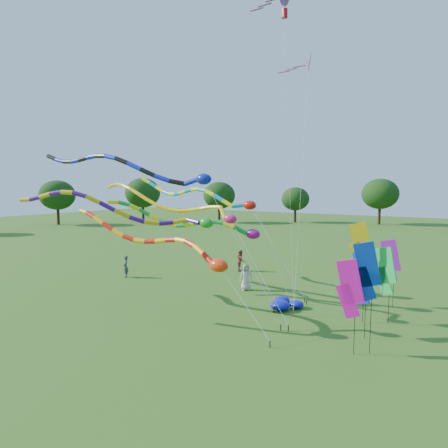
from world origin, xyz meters
The scene contains 19 objects.
ground centered at (0.00, 0.00, 0.00)m, with size 160.00×160.00×0.00m, color #2F5C18.
tree_ring centered at (-0.62, 1.62, 5.71)m, with size 118.92×116.61×9.65m.
tube_kite_red centered at (-3.85, 0.78, 3.85)m, with size 14.02×1.69×6.00m.
tube_kite_orange centered at (-4.65, 2.96, 5.84)m, with size 14.29×1.86×7.70m.
tube_kite_purple centered at (-3.82, -1.31, 5.65)m, with size 12.14×5.41×7.25m.
tube_kite_blue centered at (-8.08, 2.88, 8.03)m, with size 17.74×1.84×9.87m.
tube_kite_cyan centered at (-5.19, 6.69, 6.23)m, with size 13.50×1.41×8.05m.
tube_kite_green centered at (-3.86, 4.31, 4.61)m, with size 11.99×4.00×6.52m.
delta_kite_high_c centered at (0.42, 11.04, 15.29)m, with size 4.34×7.85×16.71m.
banner_pole_green centered at (6.70, 5.52, 2.67)m, with size 1.13×0.45×3.93m.
banner_pole_blue_b centered at (6.61, 1.39, 3.43)m, with size 1.12×0.47×4.70m.
banner_pole_magenta_a centered at (6.07, 1.02, 2.73)m, with size 1.16×0.22×3.98m.
banner_pole_blue_a centered at (6.10, 3.10, 2.75)m, with size 1.09×0.56×4.01m.
banner_pole_violet centered at (6.46, 8.52, 2.67)m, with size 1.16×0.12×3.92m.
banner_pole_orange centered at (5.55, 5.04, 3.86)m, with size 1.15×0.36×5.13m.
blue_nylon_heap centered at (1.59, 5.02, 0.20)m, with size 1.64×1.38×0.45m.
person_a centered at (-2.13, 7.09, 0.89)m, with size 0.87×0.57×1.79m, color #B9B2A7.
person_b centered at (-11.57, 5.27, 0.83)m, with size 0.61×0.40×1.67m, color #3E4557.
person_c centered at (-5.26, 11.87, 0.86)m, with size 0.84×0.65×1.73m, color brown.
Camera 1 is at (9.74, -14.27, 6.85)m, focal length 30.00 mm.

